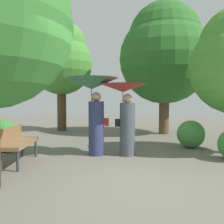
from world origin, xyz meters
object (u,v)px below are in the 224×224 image
object	(u,v)px
person_right	(125,105)
person_left	(93,97)
tree_mid_right	(165,52)
tree_mid_left	(61,58)
park_bench	(16,141)

from	to	relation	value
person_right	person_left	bearing A→B (deg)	92.83
person_right	tree_mid_right	size ratio (longest dim) A/B	0.33
tree_mid_left	tree_mid_right	size ratio (longest dim) A/B	0.92
person_left	tree_mid_left	distance (m)	5.95
park_bench	person_left	bearing A→B (deg)	-64.04
park_bench	tree_mid_left	size ratio (longest dim) A/B	0.29
person_left	tree_mid_left	bearing A→B (deg)	25.86
park_bench	tree_mid_left	bearing A→B (deg)	-0.03
tree_mid_left	person_right	bearing A→B (deg)	-62.37
park_bench	tree_mid_right	size ratio (longest dim) A/B	0.27
person_right	tree_mid_left	distance (m)	6.37
tree_mid_left	tree_mid_right	world-z (taller)	tree_mid_right
tree_mid_right	tree_mid_left	bearing A→B (deg)	167.71
person_left	person_right	world-z (taller)	person_left
person_right	tree_mid_left	bearing A→B (deg)	33.18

